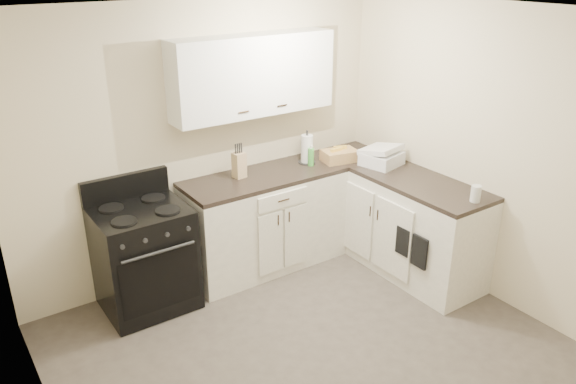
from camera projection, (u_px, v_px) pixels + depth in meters
floor at (325, 363)px, 4.20m from camera, size 3.60×3.60×0.00m
ceiling at (336, 15)px, 3.22m from camera, size 3.60×3.60×0.00m
wall_back at (206, 143)px, 5.08m from camera, size 3.60×0.00×3.60m
wall_right at (500, 160)px, 4.65m from camera, size 0.00×3.60×3.60m
wall_left at (45, 299)px, 2.77m from camera, size 0.00×3.60×3.60m
base_cabinets_back at (265, 222)px, 5.38m from camera, size 1.55×0.60×0.90m
base_cabinets_right at (394, 219)px, 5.45m from camera, size 0.60×1.90×0.90m
countertop_back at (264, 177)px, 5.20m from camera, size 1.55×0.60×0.04m
countertop_right at (398, 174)px, 5.27m from camera, size 0.60×1.90×0.04m
upper_cabinets at (253, 75)px, 4.95m from camera, size 1.55×0.30×0.70m
stove at (145, 258)px, 4.73m from camera, size 0.75×0.64×0.90m
knife_block at (239, 165)px, 5.09m from camera, size 0.12×0.11×0.23m
paper_towel at (307, 149)px, 5.45m from camera, size 0.15×0.15×0.28m
soap_bottle at (311, 157)px, 5.39m from camera, size 0.06×0.06×0.17m
picture_frame at (308, 146)px, 5.72m from camera, size 0.14×0.09×0.17m
wicker_basket at (340, 156)px, 5.52m from camera, size 0.37×0.28×0.11m
countertop_grill at (382, 159)px, 5.42m from camera, size 0.41×0.39×0.13m
glass_jar at (476, 194)px, 4.61m from camera, size 0.09×0.09×0.14m
oven_mitt_near at (419, 252)px, 4.80m from camera, size 0.02×0.17×0.29m
oven_mitt_far at (403, 241)px, 4.94m from camera, size 0.02×0.15×0.26m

